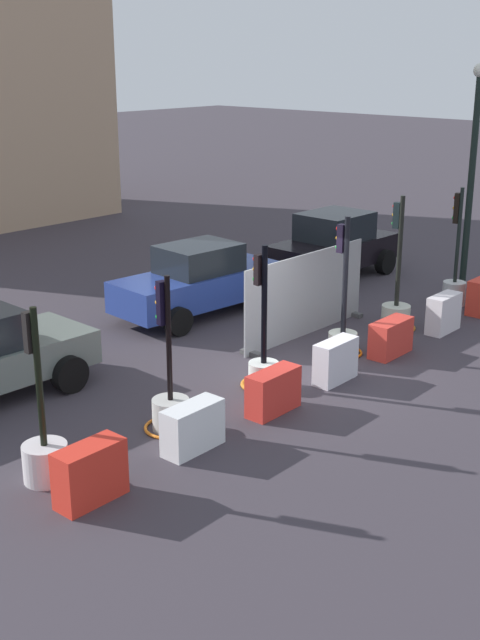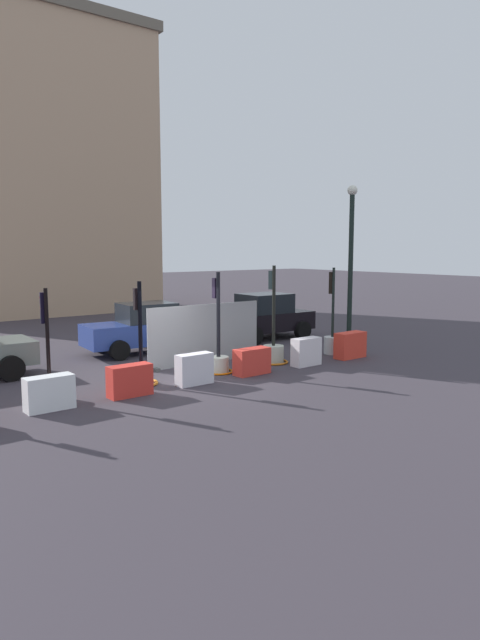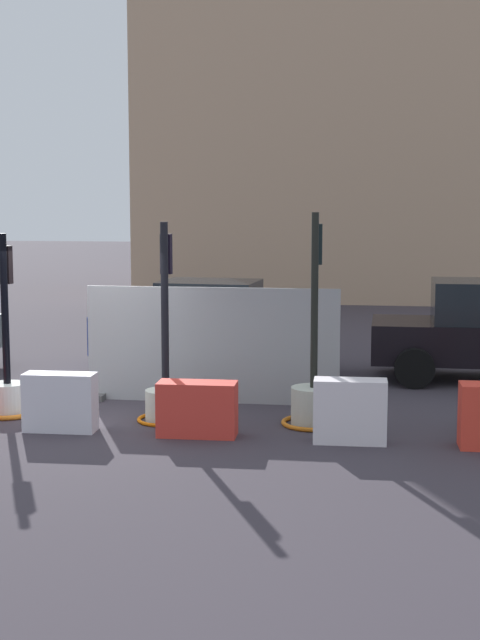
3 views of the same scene
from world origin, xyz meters
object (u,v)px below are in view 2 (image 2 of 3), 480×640
Objects in this scene: construction_barrier_3 at (194,369)px; traffic_light_2 at (141,367)px; traffic_light_3 at (218,355)px; traffic_light_1 at (49,382)px; car_blue_estate at (147,328)px; traffic_light_4 at (273,348)px; construction_barrier_1 at (49,393)px; traffic_light_5 at (332,337)px; construction_barrier_4 at (252,361)px; construction_barrier_2 at (130,381)px; construction_barrier_5 at (306,352)px; construction_barrier_6 at (350,345)px; street_lamp_post at (351,255)px; car_black_sedan at (264,317)px.

traffic_light_2 is at bearing 142.91° from construction_barrier_3.
traffic_light_3 is 2.87× the size of construction_barrier_3.
traffic_light_1 reaches higher than car_blue_estate.
traffic_light_4 is 2.84× the size of construction_barrier_1.
traffic_light_5 reaches higher than traffic_light_1.
construction_barrier_4 is at bearing -81.68° from car_blue_estate.
traffic_light_1 is at bearing 167.59° from construction_barrier_3.
traffic_light_5 is 8.12m from construction_barrier_2.
construction_barrier_1 is (-10.06, -0.87, -0.19)m from traffic_light_5.
traffic_light_3 is at bearing -179.72° from traffic_light_5.
traffic_light_2 reaches higher than construction_barrier_2.
car_blue_estate is (-0.10, 4.19, 0.32)m from traffic_light_3.
traffic_light_3 is 5.31m from construction_barrier_1.
construction_barrier_4 is at bearing 178.47° from construction_barrier_5.
traffic_light_1 is at bearing -139.18° from car_blue_estate.
construction_barrier_6 is at bearing -7.19° from traffic_light_2.
traffic_light_1 reaches higher than construction_barrier_1.
traffic_light_5 is at bearing -0.27° from traffic_light_2.
car_black_sedan is at bearing 109.36° from street_lamp_post.
traffic_light_4 is at bearing -173.67° from street_lamp_post.
traffic_light_3 is (4.96, 0.01, 0.09)m from traffic_light_1.
traffic_light_1 is 6.43m from car_blue_estate.
construction_barrier_4 is 4.12m from construction_barrier_6.
construction_barrier_3 is 0.93× the size of construction_barrier_4.
construction_barrier_2 is at bearing -179.17° from construction_barrier_4.
construction_barrier_4 is at bearing -132.86° from car_black_sedan.
car_blue_estate is (-4.91, 4.16, 0.26)m from traffic_light_5.
traffic_light_5 reaches higher than car_blue_estate.
construction_barrier_5 is 5.31m from car_black_sedan.
car_blue_estate is (-2.83, 5.04, 0.40)m from construction_barrier_5.
construction_barrier_5 is at bearing -9.84° from traffic_light_2.
street_lamp_post is at bearing 2.70° from traffic_light_1.
construction_barrier_3 is 0.18× the size of street_lamp_post.
construction_barrier_3 is at bearing 179.52° from construction_barrier_6.
traffic_light_2 is at bearing 49.42° from construction_barrier_2.
traffic_light_2 is at bearing 178.67° from traffic_light_3.
construction_barrier_4 is 1.12× the size of construction_barrier_5.
construction_barrier_1 is at bearing -161.95° from traffic_light_2.
construction_barrier_1 is 7.98m from construction_barrier_5.
traffic_light_5 reaches higher than construction_barrier_4.
construction_barrier_1 is at bearing -170.88° from traffic_light_3.
construction_barrier_5 is (7.98, -0.01, 0.04)m from construction_barrier_1.
traffic_light_3 reaches higher than car_black_sedan.
car_black_sedan reaches higher than car_blue_estate.
construction_barrier_1 is at bearing -173.23° from street_lamp_post.
street_lamp_post is at bearing 8.21° from construction_barrier_2.
construction_barrier_6 is at bearing -93.20° from car_black_sedan.
traffic_light_3 is 0.95× the size of traffic_light_4.
traffic_light_5 is 3.00× the size of construction_barrier_5.
construction_barrier_5 is at bearing -115.46° from car_black_sedan.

